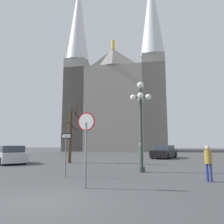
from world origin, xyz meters
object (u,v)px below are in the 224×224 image
(pedestrian_walking, at_px, (208,160))
(one_way_arrow_sign, at_px, (66,149))
(parked_car_near_silver, at_px, (10,155))
(street_lamp, at_px, (141,110))
(pedestrian_standing, at_px, (141,151))
(cathedral, at_px, (116,97))
(parked_car_far_black, at_px, (164,152))
(bare_tree, at_px, (71,134))
(stop_sign, at_px, (86,135))

(pedestrian_walking, bearing_deg, one_way_arrow_sign, 178.15)
(parked_car_near_silver, bearing_deg, street_lamp, -17.88)
(street_lamp, relative_size, pedestrian_standing, 3.24)
(cathedral, xyz_separation_m, one_way_arrow_sign, (1.72, -33.01, -9.84))
(pedestrian_walking, bearing_deg, pedestrian_standing, 114.65)
(parked_car_far_black, relative_size, pedestrian_walking, 2.80)
(one_way_arrow_sign, bearing_deg, bare_tree, 107.98)
(one_way_arrow_sign, bearing_deg, stop_sign, -54.15)
(one_way_arrow_sign, xyz_separation_m, pedestrian_standing, (3.75, 6.77, -0.38))
(street_lamp, distance_m, parked_car_near_silver, 12.03)
(bare_tree, relative_size, parked_car_far_black, 1.13)
(cathedral, height_order, bare_tree, cathedral)
(bare_tree, height_order, parked_car_far_black, bare_tree)
(one_way_arrow_sign, xyz_separation_m, parked_car_near_silver, (-7.19, 6.04, -0.72))
(parked_car_far_black, distance_m, pedestrian_standing, 7.65)
(street_lamp, height_order, pedestrian_walking, street_lamp)
(parked_car_near_silver, distance_m, parked_car_far_black, 15.57)
(cathedral, distance_m, street_lamp, 31.95)
(parked_car_far_black, bearing_deg, pedestrian_standing, -108.56)
(one_way_arrow_sign, height_order, pedestrian_walking, one_way_arrow_sign)
(bare_tree, height_order, pedestrian_standing, bare_tree)
(pedestrian_walking, height_order, pedestrian_standing, pedestrian_standing)
(cathedral, height_order, parked_car_near_silver, cathedral)
(parked_car_far_black, distance_m, pedestrian_walking, 14.26)
(stop_sign, height_order, one_way_arrow_sign, stop_sign)
(one_way_arrow_sign, bearing_deg, parked_car_far_black, 66.20)
(pedestrian_standing, bearing_deg, street_lamp, -88.22)
(cathedral, bearing_deg, stop_sign, -84.39)
(cathedral, height_order, stop_sign, cathedral)
(one_way_arrow_sign, bearing_deg, cathedral, 92.99)
(one_way_arrow_sign, height_order, parked_car_far_black, one_way_arrow_sign)
(one_way_arrow_sign, bearing_deg, parked_car_near_silver, 139.98)
(stop_sign, xyz_separation_m, street_lamp, (2.13, 4.90, 1.67))
(stop_sign, relative_size, pedestrian_walking, 1.83)
(stop_sign, height_order, street_lamp, street_lamp)
(pedestrian_walking, bearing_deg, parked_car_far_black, 93.11)
(street_lamp, height_order, bare_tree, street_lamp)
(stop_sign, xyz_separation_m, parked_car_far_black, (4.43, 16.44, -1.40))
(bare_tree, distance_m, parked_car_far_black, 11.05)
(stop_sign, distance_m, parked_car_far_black, 17.09)
(stop_sign, xyz_separation_m, bare_tree, (-4.09, 9.62, 0.37))
(stop_sign, height_order, bare_tree, bare_tree)
(one_way_arrow_sign, relative_size, pedestrian_walking, 1.38)
(bare_tree, relative_size, pedestrian_standing, 3.01)
(bare_tree, bearing_deg, parked_car_far_black, 38.68)
(cathedral, relative_size, street_lamp, 6.70)
(street_lamp, relative_size, pedestrian_walking, 3.42)
(one_way_arrow_sign, height_order, pedestrian_standing, one_way_arrow_sign)
(pedestrian_standing, bearing_deg, stop_sign, -102.22)
(stop_sign, xyz_separation_m, one_way_arrow_sign, (-1.76, 2.43, -0.65))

